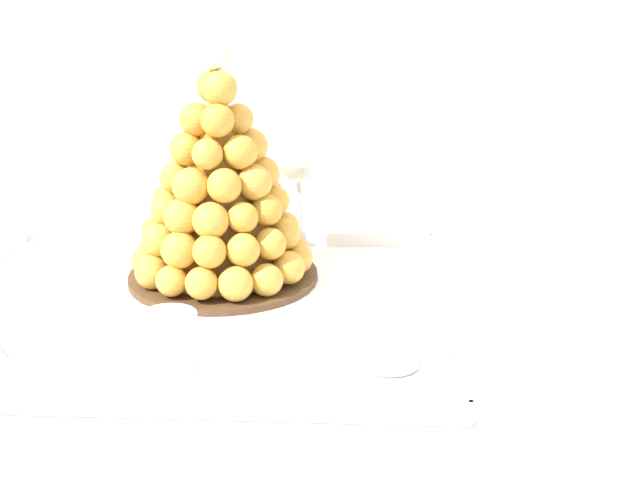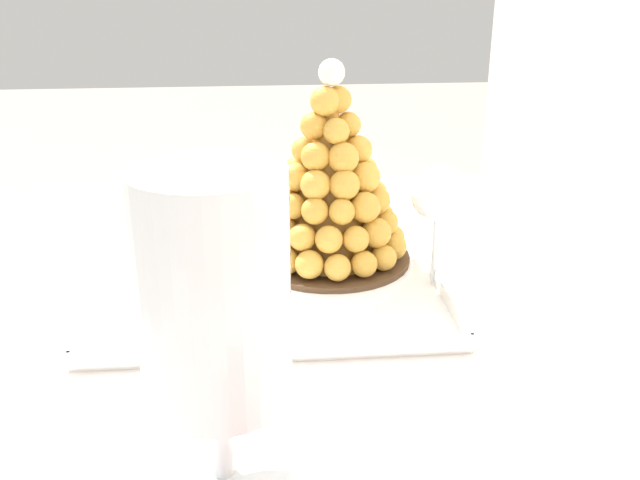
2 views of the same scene
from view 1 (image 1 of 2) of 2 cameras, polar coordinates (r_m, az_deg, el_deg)
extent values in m
cylinder|color=brown|center=(1.48, -17.18, -13.19)|extent=(0.04, 0.04, 0.73)
cube|color=brown|center=(0.93, 6.71, -5.87)|extent=(1.22, 0.76, 0.02)
cube|color=white|center=(0.93, 6.74, -5.22)|extent=(1.28, 0.82, 0.00)
cube|color=white|center=(1.37, 5.41, -4.04)|extent=(1.28, 0.01, 0.30)
cube|color=white|center=(0.93, -8.40, -4.82)|extent=(0.55, 0.44, 0.01)
cube|color=white|center=(0.74, -11.69, -10.81)|extent=(0.55, 0.01, 0.02)
cube|color=white|center=(1.13, -6.35, 0.20)|extent=(0.55, 0.01, 0.02)
cube|color=white|center=(0.92, 8.66, -4.47)|extent=(0.01, 0.44, 0.02)
cylinder|color=white|center=(0.93, -8.41, -4.60)|extent=(0.40, 0.40, 0.00)
cylinder|color=#4C331E|center=(1.01, -6.55, -2.41)|extent=(0.22, 0.22, 0.01)
cone|color=#BA812F|center=(0.97, -6.81, 4.20)|extent=(0.15, 0.15, 0.23)
sphere|color=gold|center=(0.99, -1.53, -1.28)|extent=(0.04, 0.04, 0.04)
sphere|color=gold|center=(1.02, -1.81, -0.56)|extent=(0.04, 0.04, 0.04)
sphere|color=gold|center=(1.05, -2.85, -0.08)|extent=(0.04, 0.04, 0.04)
sphere|color=gold|center=(1.07, -4.46, 0.40)|extent=(0.04, 0.04, 0.04)
sphere|color=gold|center=(1.08, -6.35, 0.40)|extent=(0.04, 0.04, 0.04)
sphere|color=gold|center=(1.08, -8.29, 0.28)|extent=(0.04, 0.04, 0.04)
sphere|color=gold|center=(1.06, -9.99, -0.04)|extent=(0.04, 0.04, 0.04)
sphere|color=gold|center=(1.03, -11.19, -0.62)|extent=(0.04, 0.04, 0.04)
sphere|color=gold|center=(1.00, -11.68, -1.40)|extent=(0.03, 0.03, 0.03)
sphere|color=gold|center=(0.96, -11.29, -2.13)|extent=(0.04, 0.04, 0.04)
sphere|color=gold|center=(0.94, -10.01, -2.72)|extent=(0.03, 0.03, 0.03)
sphere|color=gold|center=(0.92, -8.04, -2.93)|extent=(0.04, 0.04, 0.04)
sphere|color=gold|center=(0.92, -5.74, -2.97)|extent=(0.04, 0.04, 0.04)
sphere|color=gold|center=(0.93, -3.63, -2.72)|extent=(0.04, 0.04, 0.04)
sphere|color=gold|center=(0.95, -2.15, -1.88)|extent=(0.04, 0.04, 0.04)
sphere|color=gold|center=(1.00, -2.44, 0.95)|extent=(0.04, 0.04, 0.04)
sphere|color=gold|center=(1.03, -3.40, 1.48)|extent=(0.04, 0.04, 0.04)
sphere|color=gold|center=(1.05, -5.03, 1.92)|extent=(0.04, 0.04, 0.04)
sphere|color=gold|center=(1.06, -6.96, 1.80)|extent=(0.04, 0.04, 0.04)
sphere|color=gold|center=(1.05, -8.83, 1.58)|extent=(0.04, 0.04, 0.04)
sphere|color=gold|center=(1.03, -10.30, 1.16)|extent=(0.04, 0.04, 0.04)
sphere|color=gold|center=(0.99, -11.02, 0.64)|extent=(0.04, 0.04, 0.04)
sphere|color=gold|center=(0.96, -10.76, -0.03)|extent=(0.04, 0.04, 0.04)
sphere|color=gold|center=(0.93, -9.49, -0.67)|extent=(0.04, 0.04, 0.04)
sphere|color=gold|center=(0.92, -7.48, -0.73)|extent=(0.04, 0.04, 0.04)
sphere|color=gold|center=(0.92, -5.23, -0.66)|extent=(0.04, 0.04, 0.04)
sphere|color=gold|center=(0.94, -3.38, -0.27)|extent=(0.04, 0.04, 0.04)
sphere|color=gold|center=(0.97, -2.40, 0.43)|extent=(0.04, 0.04, 0.04)
sphere|color=gold|center=(1.01, -3.70, 3.15)|extent=(0.04, 0.04, 0.04)
sphere|color=gold|center=(1.03, -5.21, 3.40)|extent=(0.04, 0.04, 0.04)
sphere|color=gold|center=(1.04, -7.13, 3.37)|extent=(0.04, 0.04, 0.04)
sphere|color=gold|center=(1.02, -8.94, 3.07)|extent=(0.04, 0.04, 0.04)
sphere|color=gold|center=(1.00, -10.16, 2.70)|extent=(0.04, 0.04, 0.04)
sphere|color=gold|center=(0.96, -10.33, 2.03)|extent=(0.04, 0.04, 0.04)
sphere|color=gold|center=(0.93, -9.34, 1.56)|extent=(0.04, 0.04, 0.04)
sphere|color=gold|center=(0.92, -7.42, 1.31)|extent=(0.04, 0.04, 0.04)
sphere|color=gold|center=(0.92, -5.25, 1.53)|extent=(0.03, 0.03, 0.03)
sphere|color=gold|center=(0.94, -3.63, 2.05)|extent=(0.04, 0.04, 0.04)
sphere|color=gold|center=(0.98, -3.08, 2.63)|extent=(0.03, 0.03, 0.03)
sphere|color=gold|center=(1.00, -5.04, 5.05)|extent=(0.04, 0.04, 0.04)
sphere|color=gold|center=(1.02, -7.11, 5.14)|extent=(0.04, 0.04, 0.04)
sphere|color=gold|center=(1.00, -9.03, 4.78)|extent=(0.04, 0.04, 0.04)
sphere|color=gold|center=(0.96, -9.74, 4.16)|extent=(0.04, 0.04, 0.04)
sphere|color=gold|center=(0.93, -8.73, 3.62)|extent=(0.04, 0.04, 0.04)
sphere|color=gold|center=(0.92, -6.51, 3.67)|extent=(0.04, 0.04, 0.04)
sphere|color=gold|center=(0.94, -4.47, 3.91)|extent=(0.04, 0.04, 0.04)
sphere|color=gold|center=(0.97, -3.92, 4.51)|extent=(0.04, 0.04, 0.04)
sphere|color=gold|center=(0.99, -6.21, 6.83)|extent=(0.04, 0.04, 0.04)
sphere|color=gold|center=(0.99, -8.28, 6.49)|extent=(0.04, 0.04, 0.04)
sphere|color=gold|center=(0.95, -9.05, 6.11)|extent=(0.04, 0.04, 0.04)
sphere|color=gold|center=(0.93, -7.64, 5.78)|extent=(0.03, 0.03, 0.03)
sphere|color=gold|center=(0.93, -5.43, 5.94)|extent=(0.04, 0.04, 0.04)
sphere|color=gold|center=(0.97, -4.77, 6.36)|extent=(0.04, 0.04, 0.04)
sphere|color=gold|center=(0.98, -7.00, 8.47)|extent=(0.03, 0.03, 0.03)
sphere|color=gold|center=(0.95, -8.39, 8.06)|extent=(0.04, 0.04, 0.04)
sphere|color=gold|center=(0.93, -6.96, 8.04)|extent=(0.04, 0.04, 0.04)
sphere|color=gold|center=(0.95, -5.55, 8.16)|extent=(0.03, 0.03, 0.03)
sphere|color=gold|center=(0.96, -7.28, 10.30)|extent=(0.04, 0.04, 0.04)
sphere|color=gold|center=(0.94, -6.83, 10.16)|extent=(0.04, 0.04, 0.04)
sphere|color=white|center=(0.94, -7.15, 12.40)|extent=(0.03, 0.03, 0.03)
cylinder|color=silver|center=(0.80, -10.21, -6.61)|extent=(0.06, 0.06, 0.05)
cylinder|color=#F4EAC6|center=(0.81, -10.15, -7.50)|extent=(0.05, 0.05, 0.02)
cylinder|color=white|center=(0.80, -10.22, -6.36)|extent=(0.05, 0.05, 0.01)
sphere|color=brown|center=(0.80, -9.67, -5.61)|extent=(0.02, 0.02, 0.02)
cylinder|color=silver|center=(0.79, 4.75, -6.74)|extent=(0.06, 0.06, 0.05)
cylinder|color=gold|center=(0.80, 4.72, -7.61)|extent=(0.05, 0.05, 0.02)
cylinder|color=#EAC166|center=(0.79, 4.76, -6.49)|extent=(0.05, 0.05, 0.01)
sphere|color=brown|center=(0.78, 4.95, -6.05)|extent=(0.02, 0.02, 0.02)
cylinder|color=white|center=(0.91, 20.28, -6.35)|extent=(0.11, 0.11, 0.01)
cylinder|color=white|center=(0.90, 20.58, -3.92)|extent=(0.02, 0.02, 0.08)
cylinder|color=#D199D8|center=(0.88, 20.44, -0.45)|extent=(0.05, 0.05, 0.04)
cylinder|color=#F9A54C|center=(0.86, 20.35, -0.95)|extent=(0.06, 0.04, 0.06)
cylinder|color=#72B2E0|center=(0.88, 20.37, 0.82)|extent=(0.05, 0.05, 0.05)
cylinder|color=#72B2E0|center=(0.85, 19.92, 0.25)|extent=(0.04, 0.04, 0.04)
cylinder|color=#9ED860|center=(0.87, 20.06, 2.07)|extent=(0.05, 0.04, 0.05)
cylinder|color=yellow|center=(0.87, 20.82, 4.59)|extent=(0.04, 0.04, 0.03)
cylinder|color=#F9A54C|center=(0.85, 20.04, 5.80)|extent=(0.04, 0.04, 0.04)
cylinder|color=silver|center=(1.12, -1.36, -0.59)|extent=(0.06, 0.06, 0.00)
cylinder|color=silver|center=(1.10, -1.38, 1.80)|extent=(0.01, 0.01, 0.09)
sphere|color=silver|center=(1.08, -1.41, 5.81)|extent=(0.07, 0.07, 0.07)
camera|label=2|loc=(1.14, 48.23, 15.11)|focal=40.69mm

